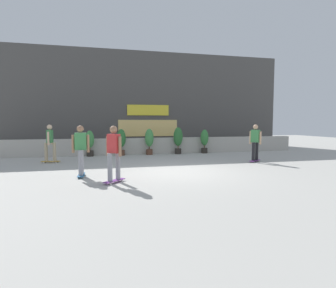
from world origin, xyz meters
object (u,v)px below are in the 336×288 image
skater_mid_plaza (255,141)px  potted_plant_1 (121,140)px  potted_plant_0 (90,142)px  skater_by_wall_right (50,142)px  potted_plant_2 (149,140)px  skater_far_right (81,148)px  potted_plant_4 (204,140)px  skater_foreground (114,151)px  potted_plant_3 (178,138)px

skater_mid_plaza → potted_plant_1: bearing=145.2°
potted_plant_0 → skater_by_wall_right: (-1.63, -2.04, 0.17)m
skater_by_wall_right → potted_plant_2: bearing=23.0°
potted_plant_1 → skater_far_right: 5.96m
potted_plant_0 → skater_mid_plaza: 8.33m
potted_plant_4 → skater_mid_plaza: (0.91, -3.95, 0.16)m
skater_by_wall_right → skater_mid_plaza: bearing=-12.0°
potted_plant_1 → skater_foreground: 6.94m
skater_by_wall_right → potted_plant_0: bearing=51.3°
potted_plant_3 → skater_foreground: skater_foreground is taller
potted_plant_3 → skater_mid_plaza: bearing=-57.6°
potted_plant_2 → potted_plant_4: (3.25, -0.00, -0.05)m
potted_plant_2 → skater_far_right: size_ratio=0.84×
potted_plant_0 → potted_plant_1: potted_plant_1 is taller
skater_mid_plaza → skater_by_wall_right: bearing=168.0°
potted_plant_0 → potted_plant_1: (1.64, -0.00, 0.05)m
potted_plant_3 → skater_by_wall_right: skater_by_wall_right is taller
potted_plant_1 → potted_plant_0: bearing=180.0°
potted_plant_0 → potted_plant_2: 3.17m
potted_plant_4 → skater_far_right: skater_far_right is taller
potted_plant_4 → skater_by_wall_right: size_ratio=0.81×
potted_plant_3 → skater_by_wall_right: size_ratio=0.89×
potted_plant_1 → potted_plant_4: (4.78, 0.00, -0.04)m
potted_plant_0 → potted_plant_3: potted_plant_3 is taller
skater_by_wall_right → potted_plant_4: bearing=14.2°
potted_plant_0 → potted_plant_4: 6.42m
potted_plant_3 → skater_far_right: bearing=-131.0°
potted_plant_3 → potted_plant_0: bearing=180.0°
potted_plant_1 → skater_mid_plaza: skater_mid_plaza is taller
potted_plant_2 → skater_far_right: 6.57m
potted_plant_0 → skater_foreground: bearing=-82.7°
skater_far_right → skater_foreground: same height
potted_plant_0 → skater_by_wall_right: skater_by_wall_right is taller
potted_plant_0 → skater_foreground: 6.96m
potted_plant_0 → potted_plant_4: potted_plant_4 is taller
skater_by_wall_right → potted_plant_1: bearing=31.9°
potted_plant_4 → skater_far_right: size_ratio=0.81×
potted_plant_1 → skater_mid_plaza: bearing=-34.8°
potted_plant_0 → potted_plant_4: size_ratio=0.99×
potted_plant_2 → skater_by_wall_right: skater_by_wall_right is taller
potted_plant_1 → skater_far_right: skater_far_right is taller
potted_plant_1 → potted_plant_4: bearing=0.0°
potted_plant_2 → potted_plant_3: size_ratio=0.95×
potted_plant_1 → potted_plant_4: 4.78m
potted_plant_0 → potted_plant_2: potted_plant_2 is taller
potted_plant_3 → skater_mid_plaza: size_ratio=0.89×
potted_plant_2 → skater_far_right: bearing=-120.1°
potted_plant_2 → skater_mid_plaza: bearing=-43.6°
potted_plant_0 → skater_by_wall_right: bearing=-128.7°
potted_plant_1 → skater_by_wall_right: 3.86m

